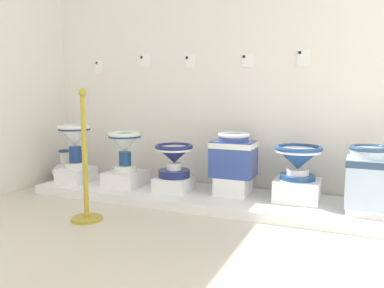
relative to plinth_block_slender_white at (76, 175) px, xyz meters
The scene contains 22 objects.
ground_plane 2.11m from the plinth_block_slender_white, 48.12° to the right, with size 5.85×5.69×0.02m, color beige.
wall_back 1.98m from the plinth_block_slender_white, 20.01° to the left, with size 4.05×0.06×2.93m, color white.
display_platform 1.41m from the plinth_block_slender_white, ahead, with size 3.33×0.78×0.08m, color white.
plinth_block_slender_white is the anchor object (origin of this frame).
antique_toilet_slender_white 0.38m from the plinth_block_slender_white, 75.96° to the left, with size 0.34×0.34×0.45m.
plinth_block_broad_patterned 0.57m from the plinth_block_slender_white, ahead, with size 0.35×0.38×0.14m, color white.
antique_toilet_broad_patterned 0.66m from the plinth_block_slender_white, ahead, with size 0.34×0.34×0.40m.
plinth_block_leftmost 1.12m from the plinth_block_slender_white, ahead, with size 0.32×0.33×0.13m, color white.
antique_toilet_leftmost 1.15m from the plinth_block_slender_white, ahead, with size 0.36×0.36×0.31m.
plinth_block_pale_glazed 1.68m from the plinth_block_slender_white, ahead, with size 0.29×0.31×0.17m, color white.
antique_toilet_pale_glazed 1.71m from the plinth_block_slender_white, ahead, with size 0.39×0.31×0.40m.
plinth_block_central_ornate 2.25m from the plinth_block_slender_white, ahead, with size 0.37×0.31×0.19m, color white.
antique_toilet_central_ornate 2.27m from the plinth_block_slender_white, ahead, with size 0.40×0.40×0.29m.
plinth_block_rightmost 2.79m from the plinth_block_slender_white, ahead, with size 0.30×0.29×0.06m, color white.
antique_toilet_rightmost 2.80m from the plinth_block_slender_white, ahead, with size 0.33×0.33×0.47m.
info_placard_first 1.24m from the plinth_block_slender_white, 91.98° to the left, with size 0.10×0.01×0.15m.
info_placard_second 1.41m from the plinth_block_slender_white, 39.20° to the left, with size 0.13×0.01×0.14m.
info_placard_third 1.68m from the plinth_block_slender_white, 23.24° to the left, with size 0.12×0.01×0.14m.
info_placard_fourth 2.12m from the plinth_block_slender_white, 15.56° to the left, with size 0.12×0.01×0.13m.
info_placard_fifth 2.55m from the plinth_block_slender_white, 12.06° to the left, with size 0.11×0.01×0.16m.
decorative_vase_spare 0.38m from the plinth_block_slender_white, 148.39° to the left, with size 0.29×0.29×0.38m.
stanchion_post_near_left 1.09m from the plinth_block_slender_white, 46.15° to the right, with size 0.24×0.24×1.05m.
Camera 1 is at (3.20, -0.77, 1.00)m, focal length 36.00 mm.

